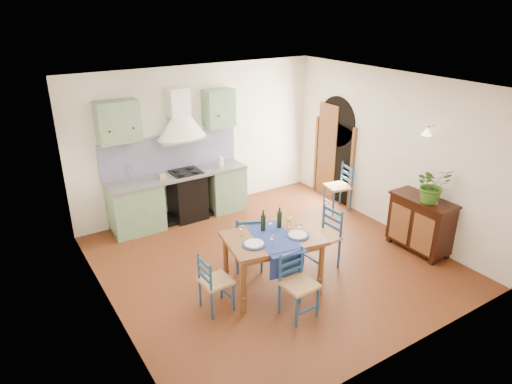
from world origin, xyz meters
TOP-DOWN VIEW (x-y plane):
  - floor at (0.00, 0.00)m, footprint 5.00×5.00m
  - back_wall at (-0.47, 2.29)m, footprint 5.00×0.96m
  - right_wall at (2.50, 0.28)m, footprint 0.26×5.00m
  - left_wall at (-2.50, 0.00)m, footprint 0.04×5.00m
  - ceiling at (0.00, 0.00)m, footprint 5.00×5.00m
  - dining_table at (-0.40, -0.61)m, footprint 1.45×1.13m
  - chair_near at (-0.46, -1.26)m, footprint 0.44×0.44m
  - chair_far at (-0.42, 0.03)m, footprint 0.58×0.58m
  - chair_left at (-1.34, -0.60)m, footprint 0.40×0.40m
  - chair_right at (0.60, -0.52)m, footprint 0.47×0.47m
  - chair_spare at (2.23, 0.93)m, footprint 0.51×0.51m
  - sideboard at (2.26, -1.00)m, footprint 0.50×1.05m
  - potted_plant at (2.21, -1.14)m, footprint 0.66×0.62m

SIDE VIEW (x-z plane):
  - floor at x=0.00m, z-range 0.00..0.00m
  - chair_left at x=-1.34m, z-range 0.01..0.84m
  - chair_near at x=-0.46m, z-range 0.02..0.91m
  - chair_far at x=-0.42m, z-range 0.02..0.94m
  - chair_spare at x=2.23m, z-range 0.02..0.94m
  - chair_right at x=0.60m, z-range 0.02..0.98m
  - sideboard at x=2.26m, z-range 0.04..0.98m
  - dining_table at x=-0.40m, z-range 0.16..1.32m
  - back_wall at x=-0.47m, z-range -0.35..2.45m
  - potted_plant at x=2.21m, z-range 0.94..1.52m
  - right_wall at x=2.50m, z-range -0.06..2.74m
  - left_wall at x=-2.50m, z-range 0.00..2.80m
  - ceiling at x=0.00m, z-range 2.80..2.81m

